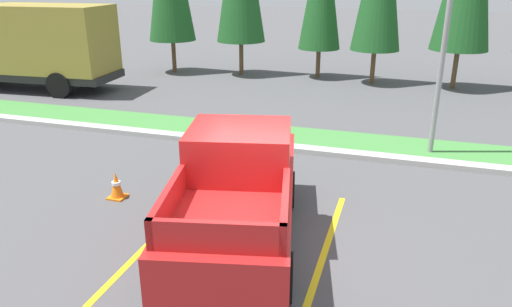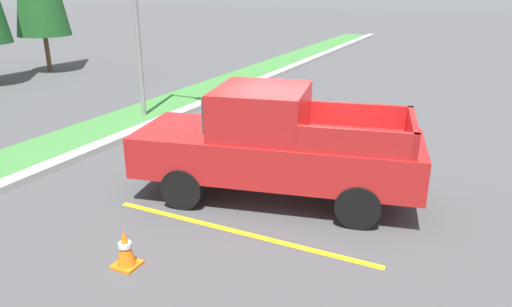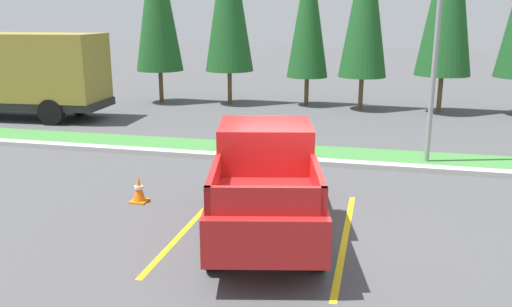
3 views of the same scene
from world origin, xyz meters
TOP-DOWN VIEW (x-y plane):
  - ground_plane at (0.00, 0.00)m, footprint 120.00×120.00m
  - parking_line_near at (-2.04, 0.01)m, footprint 0.12×4.80m
  - parking_line_far at (1.06, 0.01)m, footprint 0.12×4.80m
  - curb_strip at (0.00, 5.00)m, footprint 56.00×0.40m
  - grass_median at (0.00, 6.10)m, footprint 56.00×1.80m
  - pickup_truck_main at (-0.50, 0.06)m, footprint 2.98×5.51m
  - traffic_cone at (-3.63, 0.99)m, footprint 0.36×0.36m

SIDE VIEW (x-z plane):
  - ground_plane at x=0.00m, z-range 0.00..0.00m
  - parking_line_near at x=-2.04m, z-range 0.00..0.01m
  - parking_line_far at x=1.06m, z-range 0.00..0.01m
  - grass_median at x=0.00m, z-range 0.00..0.06m
  - curb_strip at x=0.00m, z-range 0.00..0.15m
  - traffic_cone at x=-3.63m, z-range -0.01..0.59m
  - pickup_truck_main at x=-0.50m, z-range -0.01..2.09m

